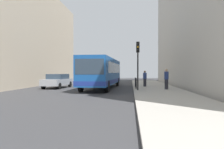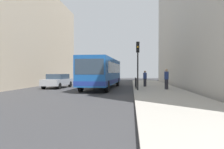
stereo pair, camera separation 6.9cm
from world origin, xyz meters
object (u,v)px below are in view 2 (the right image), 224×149
object	(u,v)px
bus	(103,72)
bollard_mid	(136,82)
car_beside_bus	(58,81)
car_behind_bus	(111,78)
bollard_near	(136,83)
pedestrian_near_signal	(166,79)
pedestrian_mid_sidewalk	(145,79)
traffic_light	(138,56)

from	to	relation	value
bus	bollard_mid	bearing A→B (deg)	-161.10
bus	car_beside_bus	world-z (taller)	bus
car_behind_bus	bollard_near	world-z (taller)	car_behind_bus
car_beside_bus	pedestrian_near_signal	bearing A→B (deg)	170.88
bus	bollard_mid	xyz separation A→B (m)	(3.37, 0.99, -1.10)
pedestrian_near_signal	pedestrian_mid_sidewalk	distance (m)	3.81
bollard_near	pedestrian_mid_sidewalk	size ratio (longest dim) A/B	0.56
car_beside_bus	bollard_mid	world-z (taller)	car_beside_bus
traffic_light	bollard_mid	bearing A→B (deg)	91.31
bus	pedestrian_near_signal	xyz separation A→B (m)	(6.06, -2.19, -0.66)
pedestrian_mid_sidewalk	traffic_light	bearing A→B (deg)	-12.41
car_behind_bus	bollard_mid	world-z (taller)	car_behind_bus
bus	traffic_light	xyz separation A→B (m)	(3.47, -3.38, 1.28)
car_beside_bus	pedestrian_mid_sidewalk	xyz separation A→B (m)	(9.22, 0.98, 0.21)
bus	pedestrian_near_signal	bearing A→B (deg)	162.67
traffic_light	pedestrian_mid_sidewalk	bearing A→B (deg)	78.89
car_behind_bus	traffic_light	distance (m)	13.88
car_behind_bus	pedestrian_near_signal	distance (m)	13.52
bus	car_behind_bus	xyz separation A→B (m)	(-0.06, 9.86, -0.94)
bus	car_behind_bus	distance (m)	9.90
pedestrian_near_signal	car_behind_bus	bearing A→B (deg)	140.48
car_beside_bus	bollard_mid	distance (m)	8.25
car_behind_bus	bollard_near	bearing A→B (deg)	107.03
pedestrian_mid_sidewalk	bollard_near	bearing A→B (deg)	-20.85
bollard_near	bollard_mid	bearing A→B (deg)	90.00
car_behind_bus	pedestrian_mid_sidewalk	distance (m)	9.70
pedestrian_mid_sidewalk	bus	bearing A→B (deg)	-75.61
bollard_near	traffic_light	bearing A→B (deg)	-86.78
traffic_light	car_beside_bus	bearing A→B (deg)	156.41
car_behind_bus	pedestrian_near_signal	bearing A→B (deg)	117.26
bus	car_beside_bus	bearing A→B (deg)	-0.41
car_beside_bus	pedestrian_near_signal	xyz separation A→B (m)	(10.90, -2.45, 0.28)
pedestrian_near_signal	bus	bearing A→B (deg)	-176.35
car_behind_bus	bollard_mid	distance (m)	9.51
bollard_near	pedestrian_mid_sidewalk	distance (m)	3.03
traffic_light	bollard_near	bearing A→B (deg)	93.22
car_beside_bus	car_behind_bus	distance (m)	10.73
bollard_near	pedestrian_near_signal	size ratio (longest dim) A/B	0.52
bus	pedestrian_near_signal	distance (m)	6.47
pedestrian_near_signal	pedestrian_mid_sidewalk	bearing A→B (deg)	139.68
bollard_mid	traffic_light	bearing A→B (deg)	-88.69
car_behind_bus	pedestrian_mid_sidewalk	xyz separation A→B (m)	(4.44, -8.63, 0.21)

